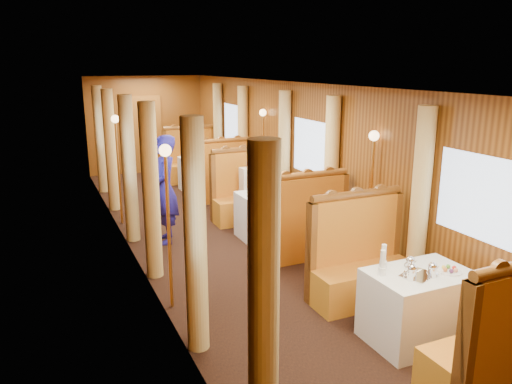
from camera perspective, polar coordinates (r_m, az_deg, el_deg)
floor at (r=8.09m, az=-3.08°, el=-5.82°), size 3.00×12.00×0.01m
ceiling at (r=7.60m, az=-3.34°, el=12.16°), size 3.00×12.00×0.01m
wall_far at (r=13.46m, az=-12.45°, el=7.51°), size 3.00×0.01×2.50m
wall_left at (r=7.36m, az=-14.18°, el=1.84°), size 0.01×12.00×2.50m
wall_right at (r=8.39m, az=6.43°, el=3.71°), size 0.01×12.00×2.50m
doorway_far at (r=13.46m, az=-12.37°, el=6.45°), size 0.80×0.04×2.00m
table_near at (r=5.54m, az=18.06°, el=-12.31°), size 1.05×0.72×0.75m
banquette_near_fwd at (r=4.92m, az=26.27°, el=-16.12°), size 1.30×0.55×1.34m
banquette_near_aft at (r=6.23m, az=11.84°, el=-8.33°), size 1.30×0.55×1.34m
table_mid at (r=8.25m, az=1.75°, el=-2.65°), size 1.05×0.72×0.75m
banquette_mid_fwd at (r=7.38m, az=5.18°, el=-4.40°), size 1.30×0.55×1.34m
banquette_mid_aft at (r=9.13m, az=-1.01°, el=-0.64°), size 1.30×0.55×1.34m
table_far at (r=11.40m, az=-5.91°, el=2.10°), size 1.05×0.72×0.75m
banquette_far_fwd at (r=10.46m, az=-4.17°, el=1.28°), size 1.30×0.55×1.34m
banquette_far_aft at (r=12.34m, az=-7.40°, el=3.24°), size 1.30×0.55×1.34m
tea_tray at (r=5.29m, az=18.05°, el=-9.03°), size 0.41×0.36×0.01m
teapot_left at (r=5.16m, az=17.35°, el=-8.93°), size 0.18×0.15×0.13m
teapot_right at (r=5.29m, az=19.48°, el=-8.57°), size 0.16×0.12×0.12m
teapot_back at (r=5.38m, az=17.18°, el=-7.99°), size 0.15×0.11×0.12m
fruit_plate at (r=5.49m, az=21.26°, el=-8.34°), size 0.24×0.24×0.05m
cup_inboard at (r=5.17m, az=14.24°, el=-8.13°), size 0.08×0.08×0.26m
cup_outboard at (r=5.33m, az=14.36°, el=-7.44°), size 0.08×0.08×0.26m
rose_vase_mid at (r=8.11m, az=1.92°, el=1.09°), size 0.06×0.06×0.36m
rose_vase_far at (r=11.29m, az=-5.76°, el=4.83°), size 0.06×0.06×0.36m
window_left_near at (r=4.03m, az=-5.19°, el=-5.24°), size 0.01×1.20×0.90m
curtain_left_near_a at (r=3.51m, az=0.85°, el=-13.20°), size 0.22×0.22×2.35m
curtain_left_near_b at (r=4.85m, az=-6.95°, el=-5.27°), size 0.22×0.22×2.35m
window_right_near at (r=5.68m, az=24.45°, el=-0.66°), size 0.01×1.20×0.90m
curtain_right_near_b at (r=6.20m, az=18.21°, el=-1.52°), size 0.22×0.22×2.35m
window_left_mid at (r=7.33m, az=-14.16°, el=3.38°), size 0.01×1.20×0.90m
curtain_left_mid_a at (r=6.65m, az=-11.93°, el=-0.02°), size 0.22×0.22×2.35m
curtain_left_mid_b at (r=8.15m, az=-14.30°, el=2.49°), size 0.22×0.22×2.35m
window_right_mid at (r=8.35m, az=6.37°, el=5.05°), size 0.01×1.20×0.90m
curtain_right_mid_a at (r=7.69m, az=8.57°, el=2.08°), size 0.22×0.22×2.35m
curtain_right_mid_b at (r=9.02m, az=3.25°, el=4.04°), size 0.22×0.22×2.35m
window_left_far at (r=10.75m, az=-17.52°, el=6.58°), size 0.01×1.20×0.90m
curtain_left_far_a at (r=10.04m, az=-16.26°, el=4.56°), size 0.22×0.22×2.35m
curtain_left_far_b at (r=11.57m, az=-17.38°, el=5.72°), size 0.22×0.22×2.35m
window_right_far at (r=11.47m, az=-2.54°, el=7.69°), size 0.01×1.20×0.90m
curtain_right_far_a at (r=10.75m, az=-1.51°, el=5.76°), size 0.22×0.22×2.35m
curtain_right_far_b at (r=12.19m, az=-4.34°, el=6.76°), size 0.22×0.22×2.35m
sconce_left_fore at (r=5.68m, az=-10.12°, el=-0.23°), size 0.14×0.14×1.95m
sconce_right_fore at (r=6.88m, az=13.10°, el=2.19°), size 0.14×0.14×1.95m
sconce_left_aft at (r=9.05m, az=-15.59°, el=4.92°), size 0.14×0.14×1.95m
sconce_right_aft at (r=9.85m, az=0.77°, el=6.19°), size 0.14×0.14×1.95m
steward at (r=8.03m, az=-10.39°, el=0.27°), size 0.54×0.71×1.73m
passenger at (r=8.83m, az=-0.40°, el=0.97°), size 0.40×0.44×0.76m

